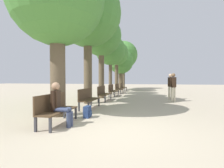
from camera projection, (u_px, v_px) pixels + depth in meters
The scene contains 17 objects.
ground_plane at pixel (113, 131), 4.51m from camera, with size 80.00×80.00×0.00m, color #B7A88E.
bench_row_0 at pixel (55, 107), 5.22m from camera, with size 0.51×1.67×0.91m.
bench_row_1 at pixel (88, 97), 8.04m from camera, with size 0.51×1.67×0.91m.
bench_row_2 at pixel (103, 93), 10.86m from camera, with size 0.51×1.67×0.91m.
bench_row_3 at pixel (113, 90), 13.68m from camera, with size 0.51×1.67×0.91m.
bench_row_4 at pixel (119, 88), 16.50m from camera, with size 0.51×1.67×0.91m.
bench_row_5 at pixel (123, 87), 19.32m from camera, with size 0.51×1.67×0.91m.
tree_row_1 at pixel (88, 14), 9.47m from camera, with size 3.66×3.66×6.76m.
tree_row_2 at pixel (101, 37), 12.26m from camera, with size 2.84×2.84×5.81m.
tree_row_3 at pixel (110, 50), 15.24m from camera, with size 2.62×2.62×5.19m.
tree_row_4 at pixel (117, 54), 18.23m from camera, with size 2.49×2.49×5.28m.
tree_row_5 at pixel (121, 62), 21.04m from camera, with size 3.06×3.06×5.03m.
tree_row_6 at pixel (124, 55), 23.61m from camera, with size 3.71×3.71×6.46m.
person_seated at pixel (59, 103), 4.98m from camera, with size 0.60×0.34×1.27m.
backpack at pixel (87, 112), 6.12m from camera, with size 0.23×0.35×0.41m.
pedestrian_near at pixel (170, 85), 11.34m from camera, with size 0.34×0.28×1.70m.
pedestrian_mid at pixel (173, 85), 10.26m from camera, with size 0.34×0.27×1.70m.
Camera 1 is at (0.87, -4.39, 1.36)m, focal length 28.00 mm.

